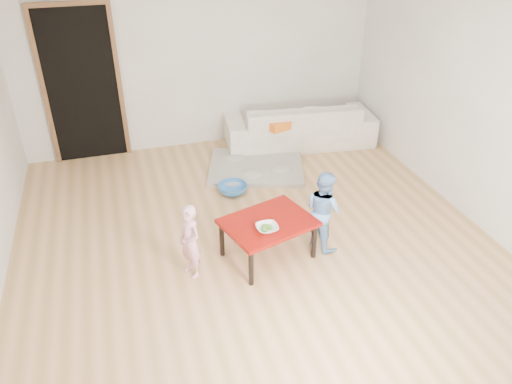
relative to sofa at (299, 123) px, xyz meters
name	(u,v)px	position (x,y,z in m)	size (l,w,h in m)	color
floor	(251,234)	(-1.34, -2.05, -0.32)	(5.00, 5.00, 0.01)	#B1864C
back_wall	(200,56)	(-1.34, 0.45, 0.98)	(5.00, 0.02, 2.60)	white
right_wall	(469,98)	(1.16, -2.05, 0.98)	(0.02, 5.00, 2.60)	white
doorway	(82,87)	(-2.94, 0.43, 0.71)	(1.02, 0.08, 2.11)	brown
sofa	(299,123)	(0.00, 0.00, 0.00)	(2.16, 0.85, 0.63)	white
cushion	(279,122)	(-0.39, -0.23, 0.16)	(0.44, 0.39, 0.12)	orange
red_table	(268,239)	(-1.28, -2.47, -0.10)	(0.86, 0.65, 0.43)	maroon
bowl	(267,228)	(-1.35, -2.62, 0.14)	(0.21, 0.21, 0.05)	white
broccoli	(267,228)	(-1.35, -2.62, 0.14)	(0.12, 0.12, 0.06)	#2D5919
child_pink	(190,242)	(-2.08, -2.52, 0.07)	(0.28, 0.18, 0.77)	pink
child_blue	(323,210)	(-0.68, -2.45, 0.12)	(0.42, 0.33, 0.87)	#5C92D5
basin	(233,189)	(-1.32, -1.14, -0.26)	(0.37, 0.37, 0.12)	#2F6FB2
blanket	(256,167)	(-0.85, -0.62, -0.28)	(1.25, 1.04, 0.06)	#A7A393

